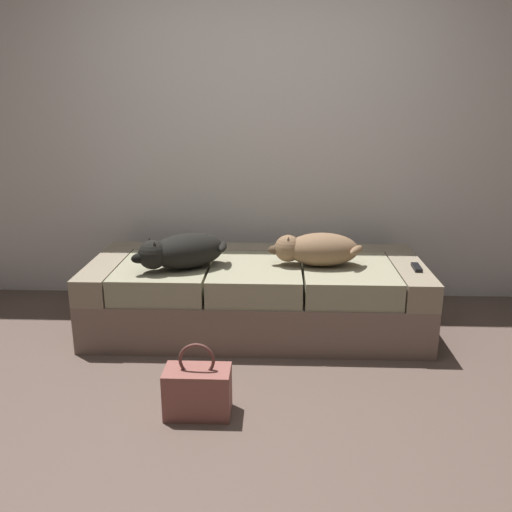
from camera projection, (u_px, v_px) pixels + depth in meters
The scene contains 7 objects.
ground_plane at pixel (247, 421), 2.59m from camera, with size 10.00×10.00×0.00m, color brown.
back_wall at pixel (260, 110), 3.92m from camera, with size 6.40×0.10×2.80m, color silver.
couch at pixel (256, 295), 3.58m from camera, with size 2.16×0.91×0.47m.
dog_dark at pixel (182, 251), 3.34m from camera, with size 0.60×0.48×0.22m.
dog_tan at pixel (316, 249), 3.40m from camera, with size 0.62×0.27×0.21m.
tv_remote at pixel (417, 267), 3.35m from camera, with size 0.04×0.15×0.02m, color black.
handbag at pixel (198, 391), 2.62m from camera, with size 0.32×0.18×0.38m.
Camera 1 is at (0.13, -2.25, 1.50)m, focal length 37.86 mm.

